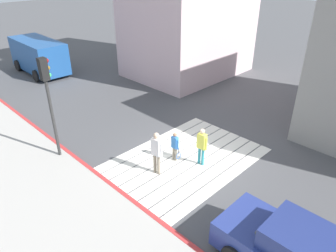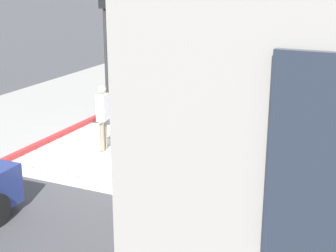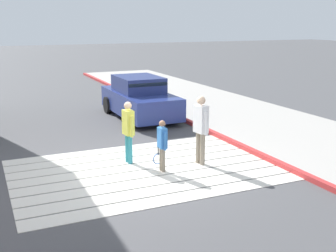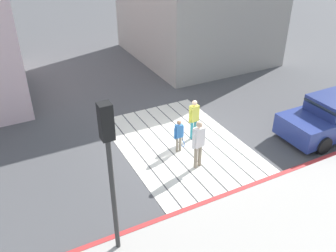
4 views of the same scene
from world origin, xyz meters
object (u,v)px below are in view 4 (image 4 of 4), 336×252
object	(u,v)px
car_parked_near_curb	(333,117)
pedestrian_adult_trailing	(194,117)
traffic_light_corner	(109,152)
pedestrian_child_with_racket	(179,134)
pedestrian_adult_lead	(199,141)

from	to	relation	value
car_parked_near_curb	pedestrian_adult_trailing	size ratio (longest dim) A/B	2.65
traffic_light_corner	car_parked_near_curb	bearing A→B (deg)	-80.59
traffic_light_corner	pedestrian_child_with_racket	size ratio (longest dim) A/B	3.29
pedestrian_adult_lead	pedestrian_child_with_racket	xyz separation A→B (m)	(1.12, 0.11, -0.31)
pedestrian_adult_trailing	pedestrian_child_with_racket	bearing A→B (deg)	119.69
traffic_light_corner	pedestrian_adult_lead	bearing A→B (deg)	-60.44
pedestrian_adult_lead	traffic_light_corner	bearing A→B (deg)	119.56
pedestrian_child_with_racket	pedestrian_adult_trailing	bearing A→B (deg)	-60.31
car_parked_near_curb	pedestrian_child_with_racket	xyz separation A→B (m)	(1.64, 5.94, -0.01)
car_parked_near_curb	pedestrian_adult_lead	distance (m)	5.86
car_parked_near_curb	pedestrian_adult_lead	size ratio (longest dim) A/B	2.41
pedestrian_adult_lead	pedestrian_adult_trailing	size ratio (longest dim) A/B	1.10
car_parked_near_curb	pedestrian_child_with_racket	size ratio (longest dim) A/B	3.34
traffic_light_corner	pedestrian_adult_lead	size ratio (longest dim) A/B	2.38
pedestrian_adult_lead	pedestrian_child_with_racket	distance (m)	1.17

